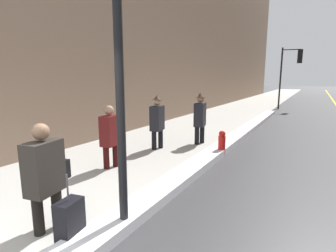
% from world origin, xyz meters
% --- Properties ---
extents(sidewalk_slab, '(4.00, 80.00, 0.01)m').
position_xyz_m(sidewalk_slab, '(-2.00, 15.00, 0.01)').
color(sidewalk_slab, '#B2AFA8').
rests_on(sidewalk_slab, ground).
extents(snow_bank_curb, '(0.52, 17.49, 0.17)m').
position_xyz_m(snow_bank_curb, '(0.15, 7.12, 0.09)').
color(snow_bank_curb, white).
rests_on(snow_bank_curb, ground).
extents(traffic_light_near, '(1.31, 0.41, 4.17)m').
position_xyz_m(traffic_light_near, '(0.90, 18.82, 3.01)').
color(traffic_light_near, black).
rests_on(traffic_light_near, ground).
extents(pedestrian_with_shoulder_bag, '(0.38, 0.73, 1.54)m').
position_xyz_m(pedestrian_with_shoulder_bag, '(-0.63, 1.01, 0.85)').
color(pedestrian_with_shoulder_bag, black).
rests_on(pedestrian_with_shoulder_bag, ground).
extents(pedestrian_in_glasses, '(0.37, 0.53, 1.50)m').
position_xyz_m(pedestrian_in_glasses, '(-1.66, 3.46, 0.83)').
color(pedestrian_in_glasses, '#340C0C').
rests_on(pedestrian_in_glasses, ground).
extents(pedestrian_in_fedora, '(0.38, 0.74, 1.64)m').
position_xyz_m(pedestrian_in_fedora, '(-1.59, 5.47, 0.89)').
color(pedestrian_in_fedora, black).
rests_on(pedestrian_in_fedora, ground).
extents(pedestrian_trailing, '(0.39, 0.56, 1.67)m').
position_xyz_m(pedestrian_trailing, '(-0.72, 6.67, 0.91)').
color(pedestrian_trailing, black).
rests_on(pedestrian_trailing, ground).
extents(rolling_suitcase, '(0.28, 0.39, 0.95)m').
position_xyz_m(rolling_suitcase, '(-0.13, 0.96, 0.30)').
color(rolling_suitcase, black).
rests_on(rolling_suitcase, ground).
extents(fire_hydrant, '(0.20, 0.20, 0.70)m').
position_xyz_m(fire_hydrant, '(0.32, 5.78, 0.35)').
color(fire_hydrant, red).
rests_on(fire_hydrant, ground).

